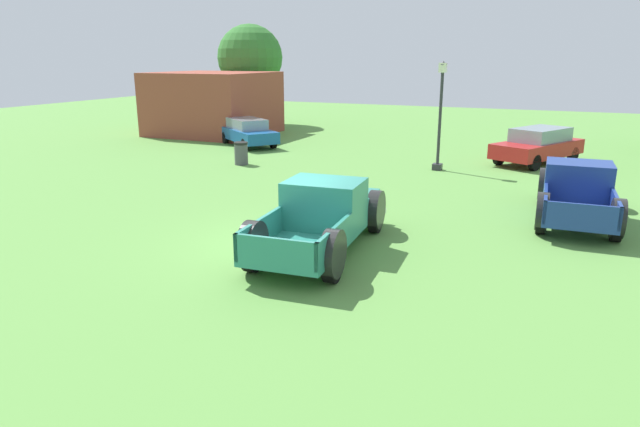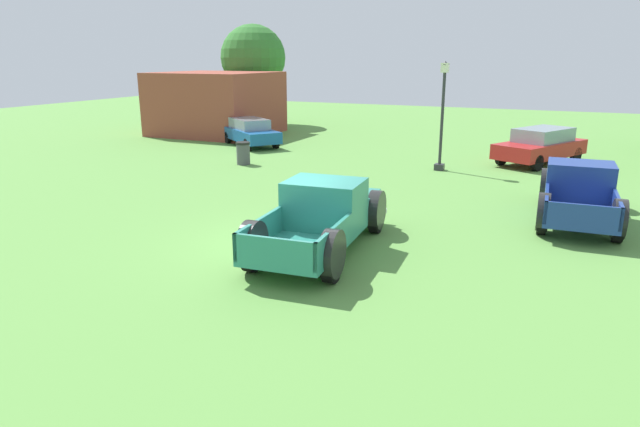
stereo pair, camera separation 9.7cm
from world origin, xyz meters
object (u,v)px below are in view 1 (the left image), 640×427
at_px(sedan_distant_a, 538,145).
at_px(sedan_distant_b, 248,132).
at_px(pickup_truck_foreground, 325,215).
at_px(pickup_truck_behind_left, 576,191).
at_px(trash_can, 241,153).
at_px(oak_tree_center, 250,58).
at_px(lamp_post_near, 440,114).

relative_size(sedan_distant_a, sedan_distant_b, 1.13).
xyz_separation_m(pickup_truck_foreground, pickup_truck_behind_left, (5.51, 5.21, -0.02)).
bearing_deg(sedan_distant_a, sedan_distant_b, -176.77).
relative_size(pickup_truck_behind_left, sedan_distant_b, 1.22).
bearing_deg(pickup_truck_behind_left, trash_can, 166.82).
xyz_separation_m(sedan_distant_a, oak_tree_center, (-18.42, 7.44, 3.53)).
bearing_deg(trash_can, sedan_distant_a, 25.09).
relative_size(pickup_truck_behind_left, sedan_distant_a, 1.08).
xyz_separation_m(sedan_distant_b, trash_can, (2.39, -4.57, -0.24)).
relative_size(sedan_distant_b, oak_tree_center, 0.66).
relative_size(lamp_post_near, trash_can, 4.47).
bearing_deg(trash_can, oak_tree_center, 118.67).
height_order(pickup_truck_foreground, sedan_distant_b, pickup_truck_foreground).
height_order(pickup_truck_behind_left, lamp_post_near, lamp_post_near).
height_order(sedan_distant_b, trash_can, sedan_distant_b).
distance_m(sedan_distant_a, oak_tree_center, 20.17).
bearing_deg(oak_tree_center, pickup_truck_foreground, -55.59).
xyz_separation_m(pickup_truck_foreground, oak_tree_center, (-14.41, 21.03, 3.55)).
relative_size(sedan_distant_a, oak_tree_center, 0.75).
bearing_deg(sedan_distant_b, pickup_truck_foreground, -52.57).
bearing_deg(pickup_truck_foreground, oak_tree_center, 124.41).
distance_m(pickup_truck_foreground, sedan_distant_a, 14.17).
bearing_deg(trash_can, pickup_truck_behind_left, -13.18).
bearing_deg(sedan_distant_b, lamp_post_near, -13.18).
bearing_deg(trash_can, lamp_post_near, 15.47).
bearing_deg(oak_tree_center, pickup_truck_behind_left, -38.46).
xyz_separation_m(pickup_truck_foreground, sedan_distant_b, (-9.80, 12.81, -0.05)).
bearing_deg(lamp_post_near, trash_can, -164.53).
relative_size(pickup_truck_foreground, sedan_distant_b, 1.27).
xyz_separation_m(lamp_post_near, trash_can, (-7.85, -2.17, -1.75)).
distance_m(pickup_truck_behind_left, sedan_distant_a, 8.51).
height_order(sedan_distant_b, lamp_post_near, lamp_post_near).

